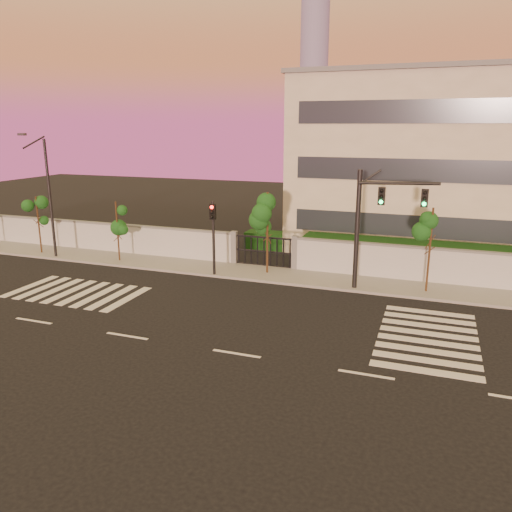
% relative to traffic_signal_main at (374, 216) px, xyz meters
% --- Properties ---
extents(ground, '(120.00, 120.00, 0.00)m').
position_rel_traffic_signal_main_xyz_m(ground, '(-3.88, -9.48, -4.10)').
color(ground, black).
rests_on(ground, ground).
extents(sidewalk, '(60.00, 3.00, 0.15)m').
position_rel_traffic_signal_main_xyz_m(sidewalk, '(-3.88, 1.02, -4.02)').
color(sidewalk, gray).
rests_on(sidewalk, ground).
extents(perimeter_wall, '(60.00, 0.36, 2.20)m').
position_rel_traffic_signal_main_xyz_m(perimeter_wall, '(-3.77, 2.52, -3.03)').
color(perimeter_wall, '#B8BBC0').
rests_on(perimeter_wall, ground).
extents(hedge_row, '(41.00, 4.25, 1.80)m').
position_rel_traffic_signal_main_xyz_m(hedge_row, '(-2.71, 5.26, -3.28)').
color(hedge_row, '#103512').
rests_on(hedge_row, ground).
extents(institutional_building, '(24.40, 12.40, 12.25)m').
position_rel_traffic_signal_main_xyz_m(institutional_building, '(5.12, 12.51, 2.06)').
color(institutional_building, beige).
rests_on(institutional_building, ground).
extents(distant_skyscraper, '(16.00, 16.00, 118.00)m').
position_rel_traffic_signal_main_xyz_m(distant_skyscraper, '(-68.88, 270.52, 57.89)').
color(distant_skyscraper, slate).
rests_on(distant_skyscraper, ground).
extents(road_markings, '(57.00, 7.62, 0.02)m').
position_rel_traffic_signal_main_xyz_m(road_markings, '(-5.46, -5.72, -4.09)').
color(road_markings, silver).
rests_on(road_markings, ground).
extents(street_tree_b, '(1.33, 1.06, 4.03)m').
position_rel_traffic_signal_main_xyz_m(street_tree_b, '(-22.49, 0.49, -1.13)').
color(street_tree_b, '#382314').
rests_on(street_tree_b, ground).
extents(street_tree_c, '(1.31, 1.04, 4.00)m').
position_rel_traffic_signal_main_xyz_m(street_tree_c, '(-16.15, 0.53, -1.15)').
color(street_tree_c, '#382314').
rests_on(street_tree_c, ground).
extents(street_tree_d, '(1.51, 1.21, 4.95)m').
position_rel_traffic_signal_main_xyz_m(street_tree_d, '(-6.17, 1.15, -0.45)').
color(street_tree_d, '#382314').
rests_on(street_tree_d, ground).
extents(street_tree_e, '(1.41, 1.12, 4.61)m').
position_rel_traffic_signal_main_xyz_m(street_tree_e, '(2.89, 0.67, -0.70)').
color(street_tree_e, '#382314').
rests_on(street_tree_e, ground).
extents(traffic_signal_main, '(4.07, 1.05, 6.48)m').
position_rel_traffic_signal_main_xyz_m(traffic_signal_main, '(0.00, 0.00, 0.00)').
color(traffic_signal_main, black).
rests_on(traffic_signal_main, ground).
extents(traffic_signal_secondary, '(0.35, 0.34, 4.49)m').
position_rel_traffic_signal_main_xyz_m(traffic_signal_secondary, '(-9.01, -0.32, -1.25)').
color(traffic_signal_secondary, black).
rests_on(traffic_signal_secondary, ground).
extents(streetlight_west, '(0.49, 1.98, 8.24)m').
position_rel_traffic_signal_main_xyz_m(streetlight_west, '(-20.84, -0.21, 0.35)').
color(streetlight_west, black).
rests_on(streetlight_west, ground).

